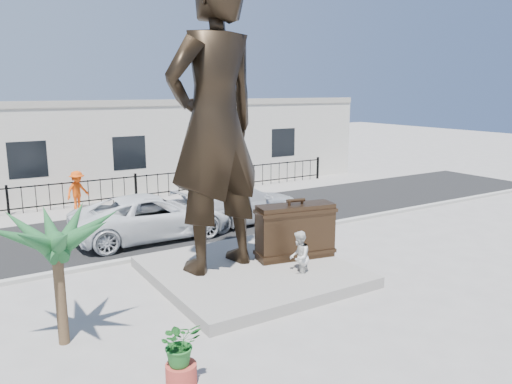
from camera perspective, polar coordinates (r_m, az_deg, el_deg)
ground at (r=13.42m, az=4.60°, el=-11.15°), size 100.00×100.00×0.00m
street at (r=20.07m, az=-9.11°, el=-3.48°), size 40.00×7.00×0.01m
curb at (r=17.00m, az=-4.48°, el=-5.96°), size 40.00×0.25×0.12m
far_sidewalk at (r=23.70m, az=-12.88°, el=-1.27°), size 40.00×2.50×0.02m
plinth at (r=14.26m, az=-0.65°, el=-9.06°), size 5.20×5.20×0.30m
fence at (r=24.33m, az=-13.57°, el=0.45°), size 22.00×0.10×1.20m
building at (r=28.07m, az=-16.46°, el=5.06°), size 28.00×7.00×4.40m
statue at (r=13.39m, az=-4.77°, el=7.64°), size 3.19×2.38×7.93m
suitcase at (r=14.75m, az=4.51°, el=-4.48°), size 2.38×1.14×1.61m
tourist at (r=13.68m, az=4.94°, el=-7.45°), size 0.89×0.89×1.45m
car_white at (r=18.05m, az=-11.75°, el=-2.73°), size 5.61×2.65×1.55m
car_silver at (r=19.68m, az=-1.78°, el=-1.33°), size 5.42×2.58×1.53m
worker at (r=22.98m, az=-19.73°, el=0.15°), size 1.28×1.09×1.72m
palm_tree at (r=11.59m, az=-21.04°, el=-15.81°), size 1.80×1.80×3.20m
planter at (r=9.58m, az=-8.54°, el=-19.92°), size 0.56×0.56×0.40m
shrub at (r=9.27m, az=-8.65°, el=-16.72°), size 0.80×0.72×0.82m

